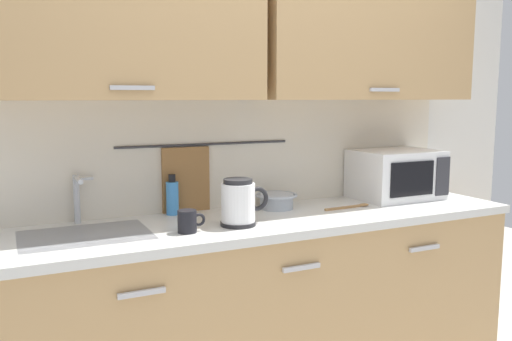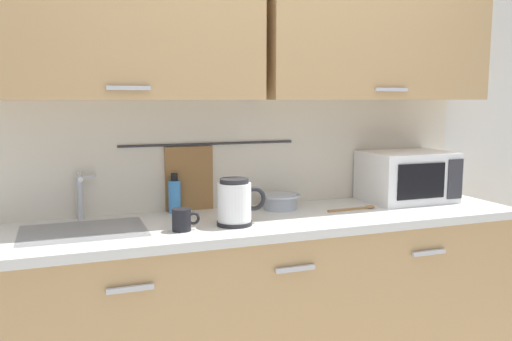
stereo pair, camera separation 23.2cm
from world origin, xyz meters
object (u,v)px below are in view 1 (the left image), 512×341
(mixing_bowl, at_px, (276,200))
(wooden_spoon, at_px, (353,206))
(dish_soap_bottle, at_px, (172,197))
(electric_kettle, at_px, (239,203))
(microwave, at_px, (396,174))
(mug_near_sink, at_px, (188,221))

(mixing_bowl, relative_size, wooden_spoon, 0.77)
(wooden_spoon, bearing_deg, dish_soap_bottle, 164.74)
(electric_kettle, distance_m, dish_soap_bottle, 0.39)
(microwave, distance_m, mixing_bowl, 0.74)
(electric_kettle, xyz_separation_m, mug_near_sink, (-0.24, -0.02, -0.05))
(microwave, bearing_deg, wooden_spoon, -163.24)
(mug_near_sink, bearing_deg, mixing_bowl, 25.56)
(mug_near_sink, xyz_separation_m, mixing_bowl, (0.56, 0.27, -0.00))
(electric_kettle, xyz_separation_m, dish_soap_bottle, (-0.20, 0.34, -0.01))
(dish_soap_bottle, relative_size, mixing_bowl, 0.92)
(mixing_bowl, distance_m, wooden_spoon, 0.39)
(electric_kettle, bearing_deg, mug_near_sink, -174.81)
(microwave, xyz_separation_m, mug_near_sink, (-1.30, -0.23, -0.09))
(mixing_bowl, bearing_deg, mug_near_sink, -154.44)
(dish_soap_bottle, bearing_deg, mixing_bowl, -9.90)
(dish_soap_bottle, bearing_deg, wooden_spoon, -15.26)
(mug_near_sink, bearing_deg, electric_kettle, 5.19)
(dish_soap_bottle, bearing_deg, mug_near_sink, -96.72)
(microwave, height_order, electric_kettle, microwave)
(dish_soap_bottle, relative_size, wooden_spoon, 0.71)
(microwave, xyz_separation_m, dish_soap_bottle, (-1.25, 0.13, -0.05))
(electric_kettle, relative_size, dish_soap_bottle, 1.16)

